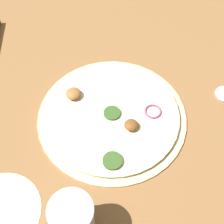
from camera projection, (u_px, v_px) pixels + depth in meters
ground_plane at (112, 117)px, 0.61m from camera, size 3.00×3.00×0.00m
pizza at (112, 115)px, 0.61m from camera, size 0.29×0.29×0.03m
spice_jar at (73, 219)px, 0.46m from camera, size 0.07×0.07×0.09m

